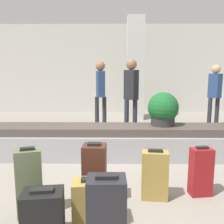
# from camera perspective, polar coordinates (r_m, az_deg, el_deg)

# --- Properties ---
(ground_plane) EXTENTS (18.00, 18.00, 0.00)m
(ground_plane) POSITION_cam_1_polar(r_m,az_deg,el_deg) (3.46, -0.24, -17.04)
(ground_plane) COLOR gray
(back_wall) EXTENTS (18.00, 0.06, 3.20)m
(back_wall) POSITION_cam_1_polar(r_m,az_deg,el_deg) (9.32, 0.34, 9.76)
(back_wall) COLOR beige
(back_wall) RESTS_ON ground_plane
(carousel) EXTENTS (7.22, 0.77, 0.57)m
(carousel) POSITION_cam_1_polar(r_m,az_deg,el_deg) (4.54, 0.00, -6.82)
(carousel) COLOR #9E9EA3
(carousel) RESTS_ON ground_plane
(pillar) EXTENTS (0.53, 0.53, 3.20)m
(pillar) POSITION_cam_1_polar(r_m,az_deg,el_deg) (8.03, 5.33, 9.78)
(pillar) COLOR silver
(pillar) RESTS_ON ground_plane
(suitcase_0) EXTENTS (0.30, 0.23, 0.76)m
(suitcase_0) POSITION_cam_1_polar(r_m,az_deg,el_deg) (2.88, -18.37, -15.13)
(suitcase_0) COLOR #5B6647
(suitcase_0) RESTS_ON ground_plane
(suitcase_1) EXTENTS (0.42, 0.28, 0.50)m
(suitcase_1) POSITION_cam_1_polar(r_m,az_deg,el_deg) (2.65, -4.46, -20.02)
(suitcase_1) COLOR #A3843D
(suitcase_1) RESTS_ON ground_plane
(suitcase_2) EXTENTS (0.33, 0.21, 0.62)m
(suitcase_2) POSITION_cam_1_polar(r_m,az_deg,el_deg) (3.14, 9.73, -14.03)
(suitcase_2) COLOR #A3843D
(suitcase_2) RESTS_ON ground_plane
(suitcase_3) EXTENTS (0.28, 0.20, 0.63)m
(suitcase_3) POSITION_cam_1_polar(r_m,az_deg,el_deg) (3.36, 19.63, -12.73)
(suitcase_3) COLOR maroon
(suitcase_3) RESTS_ON ground_plane
(suitcase_4) EXTENTS (0.39, 0.31, 0.51)m
(suitcase_4) POSITION_cam_1_polar(r_m,az_deg,el_deg) (2.50, -15.41, -22.05)
(suitcase_4) COLOR black
(suitcase_4) RESTS_ON ground_plane
(suitcase_5) EXTENTS (0.28, 0.26, 0.73)m
(suitcase_5) POSITION_cam_1_polar(r_m,az_deg,el_deg) (3.00, -4.01, -13.92)
(suitcase_5) COLOR #472319
(suitcase_5) RESTS_ON ground_plane
(suitcase_6) EXTENTS (0.31, 0.24, 0.75)m
(suitcase_6) POSITION_cam_1_polar(r_m,az_deg,el_deg) (2.16, -1.24, -23.57)
(suitcase_6) COLOR #232328
(suitcase_6) RESTS_ON ground_plane
(potted_plant_0) EXTENTS (0.55, 0.55, 0.60)m
(potted_plant_0) POSITION_cam_1_polar(r_m,az_deg,el_deg) (4.56, 11.59, 0.55)
(potted_plant_0) COLOR #2D2D2D
(potted_plant_0) RESTS_ON carousel
(traveler_0) EXTENTS (0.31, 0.37, 1.70)m
(traveler_0) POSITION_cam_1_polar(r_m,az_deg,el_deg) (7.34, 22.42, 4.65)
(traveler_0) COLOR #282833
(traveler_0) RESTS_ON ground_plane
(traveler_1) EXTENTS (0.35, 0.36, 1.81)m
(traveler_1) POSITION_cam_1_polar(r_m,az_deg,el_deg) (5.92, 4.38, 5.13)
(traveler_1) COLOR #282833
(traveler_1) RESTS_ON ground_plane
(traveler_2) EXTENTS (0.31, 0.36, 1.79)m
(traveler_2) POSITION_cam_1_polar(r_m,az_deg,el_deg) (6.61, -2.65, 5.42)
(traveler_2) COLOR #282833
(traveler_2) RESTS_ON ground_plane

